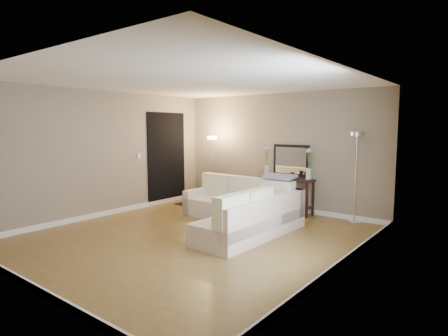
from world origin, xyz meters
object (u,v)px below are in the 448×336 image
Objects in this scene: sectional_sofa at (242,210)px; console_table at (283,193)px; floor_lamp_unlit at (356,159)px; floor_lamp_lit at (212,156)px.

console_table is (0.01, 1.53, 0.11)m from sectional_sofa.
floor_lamp_unlit is (1.56, -0.00, 0.81)m from console_table.
floor_lamp_lit is 0.93× the size of floor_lamp_unlit.
floor_lamp_unlit reaches higher than sectional_sofa.
sectional_sofa is 2.39m from floor_lamp_lit.
floor_lamp_lit is (-1.82, 1.31, 0.84)m from sectional_sofa.
sectional_sofa is 1.38× the size of floor_lamp_unlit.
sectional_sofa is 1.54m from console_table.
sectional_sofa is at bearing -35.80° from floor_lamp_lit.
floor_lamp_lit reaches higher than console_table.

